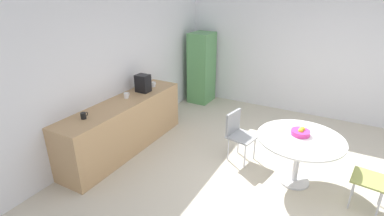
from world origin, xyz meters
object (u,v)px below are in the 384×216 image
(fruit_bowl, at_px, (301,132))
(mug_green, at_px, (126,95))
(mug_white, at_px, (84,116))
(round_table, at_px, (300,145))
(chair_gray, at_px, (238,130))
(coffee_maker, at_px, (143,83))
(locker_cabinet, at_px, (202,68))
(mug_red, at_px, (153,84))
(chair_olive, at_px, (381,177))

(fruit_bowl, xyz_separation_m, mug_green, (-0.36, 2.87, 0.16))
(fruit_bowl, xyz_separation_m, mug_white, (-1.32, 2.86, 0.16))
(round_table, xyz_separation_m, chair_gray, (0.20, 1.00, -0.10))
(mug_white, relative_size, coffee_maker, 0.40)
(locker_cabinet, bearing_deg, coffee_maker, 177.36)
(mug_green, height_order, mug_red, same)
(locker_cabinet, distance_m, mug_white, 3.55)
(chair_gray, bearing_deg, mug_green, 104.13)
(chair_gray, bearing_deg, fruit_bowl, -96.90)
(chair_gray, xyz_separation_m, chair_olive, (-0.33, -2.01, 0.00))
(round_table, height_order, chair_gray, chair_gray)
(fruit_bowl, height_order, coffee_maker, coffee_maker)
(mug_green, bearing_deg, chair_olive, -87.80)
(chair_gray, height_order, mug_green, mug_green)
(chair_olive, distance_m, mug_white, 4.07)
(locker_cabinet, xyz_separation_m, chair_olive, (-2.43, -3.75, -0.32))
(mug_green, xyz_separation_m, mug_red, (0.73, -0.05, 0.00))
(fruit_bowl, bearing_deg, locker_cabinet, 50.74)
(mug_green, height_order, coffee_maker, coffee_maker)
(mug_red, bearing_deg, round_table, -98.98)
(chair_olive, distance_m, mug_green, 3.93)
(chair_olive, distance_m, fruit_bowl, 1.09)
(mug_red, bearing_deg, coffee_maker, -179.69)
(mug_white, bearing_deg, mug_green, 0.71)
(locker_cabinet, distance_m, chair_olive, 4.48)
(chair_olive, relative_size, coffee_maker, 2.59)
(round_table, height_order, fruit_bowl, fruit_bowl)
(round_table, distance_m, mug_red, 2.89)
(chair_gray, bearing_deg, mug_white, 127.43)
(locker_cabinet, distance_m, chair_gray, 2.75)
(locker_cabinet, height_order, mug_red, locker_cabinet)
(locker_cabinet, bearing_deg, mug_green, 176.53)
(chair_gray, bearing_deg, locker_cabinet, 39.61)
(chair_gray, relative_size, fruit_bowl, 3.13)
(mug_white, bearing_deg, fruit_bowl, -65.18)
(fruit_bowl, distance_m, coffee_maker, 2.83)
(chair_olive, xyz_separation_m, mug_white, (-1.11, 3.89, 0.43))
(fruit_bowl, height_order, mug_red, mug_red)
(chair_olive, bearing_deg, coffee_maker, 86.16)
(locker_cabinet, relative_size, round_table, 1.41)
(locker_cabinet, height_order, round_table, locker_cabinet)
(chair_gray, height_order, coffee_maker, coffee_maker)
(round_table, bearing_deg, chair_gray, 78.69)
(chair_olive, xyz_separation_m, mug_red, (0.58, 3.85, 0.43))
(mug_green, bearing_deg, round_table, -84.53)
(round_table, bearing_deg, chair_olive, -97.15)
(mug_red, bearing_deg, fruit_bowl, -97.43)
(fruit_bowl, bearing_deg, chair_gray, 83.10)
(chair_gray, relative_size, mug_white, 6.43)
(chair_gray, distance_m, coffee_maker, 1.92)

